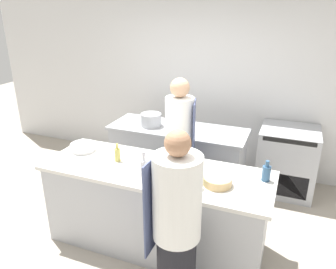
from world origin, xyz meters
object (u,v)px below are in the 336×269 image
object	(u,v)px
bottle_wine	(144,170)
bottle_cooking_oil	(266,173)
bottle_vinegar	(117,154)
bottle_sauce	(195,177)
bowl_ceramic_blue	(180,164)
stockpot	(151,120)
bottle_olive_oil	(164,175)
oven_range	(286,160)
chef_at_prep_near	(176,229)
chef_at_stove	(179,149)
bowl_wooden_salad	(148,171)
bowl_prep_small	(83,147)
bowl_mixing_large	(217,181)

from	to	relation	value
bottle_wine	bottle_cooking_oil	xyz separation A→B (m)	(1.06, 0.46, -0.04)
bottle_vinegar	bottle_sauce	size ratio (longest dim) A/B	0.76
bottle_vinegar	bowl_ceramic_blue	xyz separation A→B (m)	(0.67, 0.12, -0.04)
bowl_ceramic_blue	stockpot	xyz separation A→B (m)	(-0.79, 1.02, 0.05)
bottle_olive_oil	stockpot	world-z (taller)	bottle_olive_oil
oven_range	bottle_olive_oil	bearing A→B (deg)	-118.67
chef_at_prep_near	bowl_ceramic_blue	distance (m)	0.90
chef_at_stove	bottle_sauce	size ratio (longest dim) A/B	6.63
bottle_vinegar	bowl_wooden_salad	bearing A→B (deg)	-17.66
oven_range	bottle_wine	distance (m)	2.43
oven_range	bowl_prep_small	distance (m)	2.77
bottle_olive_oil	bowl_prep_small	world-z (taller)	bottle_olive_oil
bottle_cooking_oil	bowl_ceramic_blue	bearing A→B (deg)	-177.66
chef_at_stove	bottle_cooking_oil	size ratio (longest dim) A/B	8.38
bottle_olive_oil	stockpot	xyz separation A→B (m)	(-0.76, 1.37, 0.01)
bowl_wooden_salad	bottle_sauce	bearing A→B (deg)	-8.23
bowl_wooden_salad	stockpot	xyz separation A→B (m)	(-0.54, 1.27, 0.06)
bowl_mixing_large	oven_range	bearing A→B (deg)	72.28
bowl_prep_small	stockpot	xyz separation A→B (m)	(0.38, 1.05, 0.04)
chef_at_prep_near	bottle_olive_oil	xyz separation A→B (m)	(-0.31, 0.50, 0.17)
bottle_sauce	bowl_ceramic_blue	bearing A→B (deg)	129.47
chef_at_prep_near	bottle_vinegar	xyz separation A→B (m)	(-0.94, 0.73, 0.17)
oven_range	bottle_vinegar	bearing A→B (deg)	-134.81
chef_at_prep_near	stockpot	xyz separation A→B (m)	(-1.07, 1.87, 0.18)
bottle_sauce	bowl_ceramic_blue	world-z (taller)	bottle_sauce
chef_at_stove	bottle_sauce	bearing A→B (deg)	14.53
chef_at_stove	bowl_ceramic_blue	world-z (taller)	chef_at_stove
oven_range	bowl_mixing_large	distance (m)	1.96
chef_at_prep_near	oven_range	bearing A→B (deg)	-16.99
bottle_wine	stockpot	bearing A→B (deg)	112.06
bottle_wine	bowl_prep_small	bearing A→B (deg)	157.87
bottle_olive_oil	bottle_wine	bearing A→B (deg)	-156.23
chef_at_stove	bottle_sauce	distance (m)	0.98
stockpot	bowl_wooden_salad	bearing A→B (deg)	-66.89
bottle_olive_oil	bottle_cooking_oil	bearing A→B (deg)	23.27
bottle_olive_oil	bottle_cooking_oil	xyz separation A→B (m)	(0.89, 0.38, 0.01)
bottle_wine	bowl_mixing_large	size ratio (longest dim) A/B	1.17
bottle_cooking_oil	bottle_sauce	bearing A→B (deg)	-148.66
bottle_cooking_oil	bowl_wooden_salad	bearing A→B (deg)	-165.54
bottle_wine	bottle_cooking_oil	size ratio (longest dim) A/B	1.51
chef_at_stove	bowl_mixing_large	distance (m)	0.99
bowl_ceramic_blue	bottle_vinegar	bearing A→B (deg)	-170.09
bottle_wine	bowl_mixing_large	xyz separation A→B (m)	(0.65, 0.21, -0.08)
bottle_vinegar	bowl_ceramic_blue	distance (m)	0.68
oven_range	bowl_mixing_large	world-z (taller)	bowl_mixing_large
chef_at_stove	bottle_vinegar	world-z (taller)	chef_at_stove
bottle_wine	stockpot	distance (m)	1.56
bottle_wine	bottle_vinegar	bearing A→B (deg)	146.40
oven_range	bottle_cooking_oil	size ratio (longest dim) A/B	4.46
chef_at_prep_near	stockpot	distance (m)	2.16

